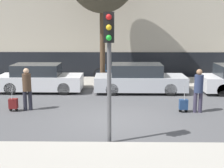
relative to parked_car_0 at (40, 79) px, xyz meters
name	(u,v)px	position (x,y,z in m)	size (l,w,h in m)	color
ground_plane	(112,119)	(3.75, -4.66, -0.66)	(80.00, 80.00, 0.00)	#4C4C4F
sidewalk_near	(110,163)	(3.75, -8.41, -0.60)	(28.00, 2.50, 0.12)	#A39E93
sidewalk_far	(114,82)	(3.75, 2.34, -0.60)	(28.00, 3.00, 0.12)	#A39E93
parked_car_0	(40,79)	(0.00, 0.00, 0.00)	(4.19, 1.71, 1.40)	silver
parked_car_1	(139,79)	(5.03, -0.08, 0.01)	(4.51, 1.78, 1.43)	#B7BABF
pedestrian_left	(27,87)	(0.37, -3.50, 0.30)	(0.34, 0.34, 1.69)	#23232D
trolley_left	(13,104)	(-0.16, -3.67, -0.34)	(0.34, 0.29, 1.05)	maroon
pedestrian_right	(199,88)	(7.05, -3.70, 0.31)	(0.35, 0.34, 1.70)	#383347
trolley_right	(183,104)	(6.50, -3.70, -0.34)	(0.34, 0.29, 1.05)	navy
traffic_light	(109,52)	(3.69, -7.02, 1.98)	(0.28, 0.47, 3.70)	#515154
parked_bicycle	(108,74)	(3.41, 2.60, -0.16)	(1.77, 0.06, 0.96)	black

